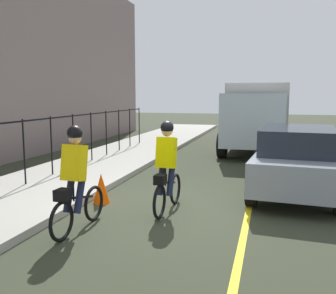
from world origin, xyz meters
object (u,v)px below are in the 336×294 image
object	(u,v)px
cyclist_follow	(75,180)
patrol_sedan	(297,159)
traffic_cone_near	(101,188)
box_truck_background	(258,113)
cyclist_lead	(167,167)

from	to	relation	value
cyclist_follow	patrol_sedan	size ratio (longest dim) A/B	0.40
cyclist_follow	traffic_cone_near	size ratio (longest dim) A/B	2.79
cyclist_follow	patrol_sedan	world-z (taller)	cyclist_follow
box_truck_background	patrol_sedan	bearing A→B (deg)	10.94
patrol_sedan	box_truck_background	distance (m)	7.26
cyclist_lead	patrol_sedan	size ratio (longest dim) A/B	0.40
traffic_cone_near	patrol_sedan	bearing A→B (deg)	-64.03
box_truck_background	traffic_cone_near	world-z (taller)	box_truck_background
cyclist_lead	patrol_sedan	xyz separation A→B (m)	(2.25, -2.60, -0.09)
patrol_sedan	traffic_cone_near	xyz separation A→B (m)	(-2.01, 4.13, -0.50)
cyclist_follow	patrol_sedan	distance (m)	5.30
box_truck_background	traffic_cone_near	size ratio (longest dim) A/B	10.37
cyclist_lead	box_truck_background	world-z (taller)	box_truck_background
cyclist_lead	box_truck_background	bearing A→B (deg)	-6.19
cyclist_lead	traffic_cone_near	world-z (taller)	cyclist_lead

